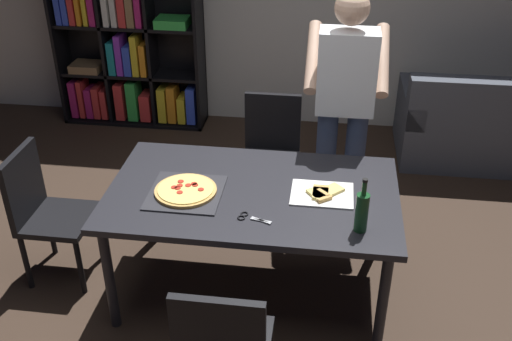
{
  "coord_description": "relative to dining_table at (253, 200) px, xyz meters",
  "views": [
    {
      "loc": [
        0.41,
        -2.92,
        2.62
      ],
      "look_at": [
        0.0,
        0.15,
        0.8
      ],
      "focal_mm": 41.66,
      "sensor_mm": 36.0,
      "label": 1
    }
  ],
  "objects": [
    {
      "name": "kitchen_scissors",
      "position": [
        0.02,
        -0.28,
        0.07
      ],
      "size": [
        0.2,
        0.11,
        0.01
      ],
      "color": "silver",
      "rests_on": "dining_table"
    },
    {
      "name": "chair_far_side",
      "position": [
        0.0,
        0.99,
        -0.17
      ],
      "size": [
        0.42,
        0.42,
        0.9
      ],
      "color": "black",
      "rests_on": "ground_plane"
    },
    {
      "name": "wine_bottle",
      "position": [
        0.62,
        -0.31,
        0.19
      ],
      "size": [
        0.07,
        0.07,
        0.32
      ],
      "color": "#194723",
      "rests_on": "dining_table"
    },
    {
      "name": "chair_left_end",
      "position": [
        -1.34,
        0.0,
        -0.17
      ],
      "size": [
        0.42,
        0.42,
        0.9
      ],
      "color": "black",
      "rests_on": "ground_plane"
    },
    {
      "name": "couch",
      "position": [
        1.9,
        1.99,
        -0.38
      ],
      "size": [
        1.7,
        0.86,
        0.85
      ],
      "color": "#4C515B",
      "rests_on": "ground_plane"
    },
    {
      "name": "pepperoni_pizza_on_tray",
      "position": [
        -0.38,
        -0.08,
        0.08
      ],
      "size": [
        0.42,
        0.42,
        0.04
      ],
      "color": "#2D2D33",
      "rests_on": "dining_table"
    },
    {
      "name": "bookshelf",
      "position": [
        -1.53,
        2.37,
        0.25
      ],
      "size": [
        1.4,
        0.35,
        1.95
      ],
      "color": "black",
      "rests_on": "ground_plane"
    },
    {
      "name": "pizza_slices_on_towel",
      "position": [
        0.41,
        0.01,
        0.08
      ],
      "size": [
        0.36,
        0.28,
        0.03
      ],
      "color": "white",
      "rests_on": "dining_table"
    },
    {
      "name": "dining_table",
      "position": [
        0.0,
        0.0,
        0.0
      ],
      "size": [
        1.7,
        1.02,
        0.75
      ],
      "color": "#232328",
      "rests_on": "ground_plane"
    },
    {
      "name": "person_serving_pizza",
      "position": [
        0.51,
        0.77,
        0.32
      ],
      "size": [
        0.55,
        0.54,
        1.75
      ],
      "color": "#38476B",
      "rests_on": "ground_plane"
    },
    {
      "name": "ground_plane",
      "position": [
        0.0,
        0.0,
        -0.68
      ],
      "size": [
        12.0,
        12.0,
        0.0
      ],
      "primitive_type": "plane",
      "color": "#38281E"
    }
  ]
}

